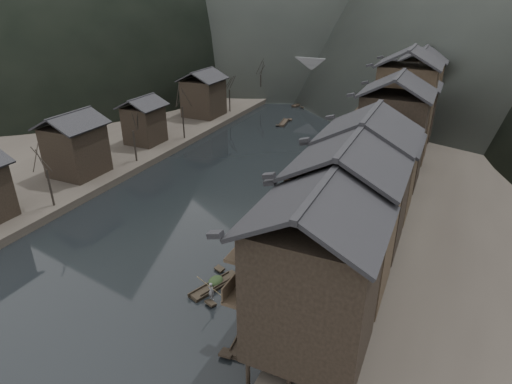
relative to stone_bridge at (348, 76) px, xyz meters
The scene contains 12 objects.
water 72.18m from the stone_bridge, 90.00° to the right, with size 300.00×300.00×0.00m, color black.
left_bank 47.64m from the stone_bridge, 137.56° to the right, with size 40.00×200.00×1.20m, color #2D2823.
stilt_houses 55.61m from the stone_bridge, 71.84° to the right, with size 9.00×67.60×17.02m.
left_houses 55.79m from the stone_bridge, 111.56° to the right, with size 8.10×53.20×8.73m.
bare_trees 50.05m from the stone_bridge, 109.86° to the right, with size 3.75×74.32×7.49m.
moored_sampans 53.03m from the stone_bridge, 76.71° to the right, with size 2.77×60.81×0.47m.
midriver_boats 20.28m from the stone_bridge, 91.44° to the right, with size 15.50×43.47×0.45m.
stone_bridge is the anchor object (origin of this frame).
hero_sampan 74.88m from the stone_bridge, 84.47° to the right, with size 2.73×5.31×0.44m.
cargo_heap 74.61m from the stone_bridge, 84.52° to the right, with size 1.17×1.54×0.70m, color black.
boatman 76.62m from the stone_bridge, 84.12° to the right, with size 0.60×0.39×1.65m, color #58575A.
bamboo_pole 76.56m from the stone_bridge, 83.97° to the right, with size 0.06×0.06×3.97m, color #8C7A51.
Camera 1 is at (22.84, -27.91, 23.25)m, focal length 30.00 mm.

